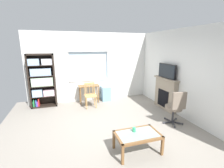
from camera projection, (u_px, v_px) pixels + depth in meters
The scene contains 12 objects.
ground at pixel (109, 129), 4.36m from camera, with size 5.84×6.19×0.02m, color gray.
wall_back_with_window at pixel (91, 67), 6.44m from camera, with size 4.84×0.15×2.74m.
wall_right at pixel (187, 74), 4.78m from camera, with size 0.12×5.39×2.74m, color silver.
bookshelf at pixel (42, 80), 5.75m from camera, with size 0.90×0.38×1.95m.
desk_under_window at pixel (89, 89), 6.26m from camera, with size 0.80×0.39×0.70m.
wooden_chair at pixel (90, 95), 5.79m from camera, with size 0.42×0.40×0.90m.
plastic_drawer_unit at pixel (106, 93), 6.58m from camera, with size 0.35×0.40×0.58m, color #72ADDB.
fireplace at pixel (165, 94), 5.61m from camera, with size 0.26×1.13×1.13m.
tv at pixel (167, 71), 5.42m from camera, with size 0.06×0.87×0.49m.
office_chair at pixel (176, 106), 4.46m from camera, with size 0.57×0.58×1.00m.
coffee_table at pixel (138, 136), 3.32m from camera, with size 0.93×0.57×0.42m.
sippy_cup at pixel (134, 129), 3.39m from camera, with size 0.07×0.07×0.09m, color #33B770.
Camera 1 is at (-1.13, -3.79, 2.20)m, focal length 25.40 mm.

